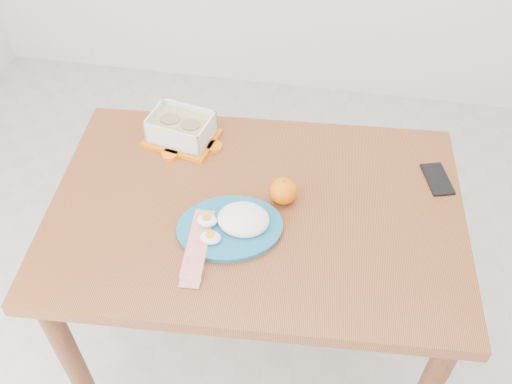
% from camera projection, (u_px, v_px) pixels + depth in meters
% --- Properties ---
extents(dining_table, '(1.15, 0.81, 0.75)m').
position_uv_depth(dining_table, '(256.00, 233.00, 1.60)').
color(dining_table, '#9B502B').
rests_on(dining_table, ground).
extents(food_container, '(0.23, 0.19, 0.09)m').
position_uv_depth(food_container, '(181.00, 129.00, 1.68)').
color(food_container, orange).
rests_on(food_container, dining_table).
extents(orange_fruit, '(0.07, 0.07, 0.07)m').
position_uv_depth(orange_fruit, '(283.00, 191.00, 1.51)').
color(orange_fruit, '#FF5A05').
rests_on(orange_fruit, dining_table).
extents(rice_plate, '(0.33, 0.33, 0.07)m').
position_uv_depth(rice_plate, '(234.00, 224.00, 1.45)').
color(rice_plate, '#1A6B93').
rests_on(rice_plate, dining_table).
extents(candy_bar, '(0.06, 0.21, 0.02)m').
position_uv_depth(candy_bar, '(198.00, 244.00, 1.42)').
color(candy_bar, red).
rests_on(candy_bar, dining_table).
extents(smartphone, '(0.09, 0.14, 0.01)m').
position_uv_depth(smartphone, '(437.00, 179.00, 1.59)').
color(smartphone, black).
rests_on(smartphone, dining_table).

